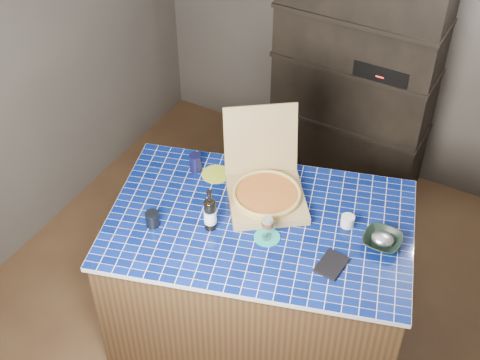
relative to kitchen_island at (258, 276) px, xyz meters
The scene contains 14 objects.
room 0.81m from the kitchen_island, 116.86° to the left, with size 3.50×3.50×3.50m.
shelving_unit 1.80m from the kitchen_island, 93.40° to the left, with size 1.20×0.41×1.80m.
kitchen_island is the anchor object (origin of this frame).
pizza_box 0.58m from the kitchen_island, 107.56° to the left, with size 0.67×0.69×0.48m.
mead_bottle 0.65m from the kitchen_island, 141.75° to the right, with size 0.07×0.07×0.28m.
teal_trivet 0.50m from the kitchen_island, 45.01° to the right, with size 0.15×0.15×0.01m, color teal.
wine_glass 0.60m from the kitchen_island, 45.01° to the right, with size 0.07×0.07×0.16m.
tumbler 0.80m from the kitchen_island, 148.77° to the right, with size 0.08×0.08×0.09m, color black.
dvd_case 0.70m from the kitchen_island, 12.66° to the right, with size 0.13×0.18×0.01m, color black.
bowl 0.85m from the kitchen_island, 14.18° to the left, with size 0.21×0.21×0.05m, color black.
foil_contents 0.86m from the kitchen_island, 14.18° to the left, with size 0.13×0.11×0.06m, color silver.
white_jar 0.71m from the kitchen_island, 25.46° to the left, with size 0.08×0.08×0.07m, color silver.
navy_cup 0.80m from the kitchen_island, 159.48° to the left, with size 0.07×0.07×0.12m, color black.
green_trivet 0.68m from the kitchen_island, 151.55° to the left, with size 0.18×0.18×0.01m, color #A1B927.
Camera 1 is at (1.32, -2.64, 3.65)m, focal length 50.00 mm.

